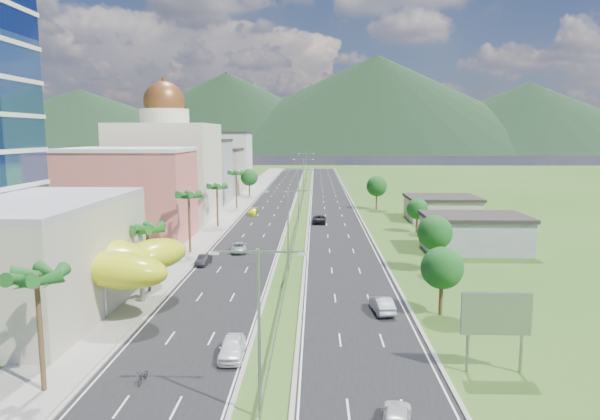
{
  "coord_description": "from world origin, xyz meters",
  "views": [
    {
      "loc": [
        3.48,
        -56.75,
        17.93
      ],
      "look_at": [
        1.24,
        19.61,
        7.0
      ],
      "focal_mm": 32.0,
      "sensor_mm": 36.0,
      "label": 1
    }
  ],
  "objects": [
    {
      "name": "palm_tree_b",
      "position": [
        -15.5,
        2.0,
        7.06
      ],
      "size": [
        3.6,
        3.6,
        8.1
      ],
      "color": "#47301C",
      "rests_on": "ground"
    },
    {
      "name": "pink_shophouse",
      "position": [
        -28.0,
        32.0,
        7.5
      ],
      "size": [
        20.0,
        15.0,
        15.0
      ],
      "primitive_type": "cube",
      "color": "#CF6054",
      "rests_on": "ground"
    },
    {
      "name": "road_left",
      "position": [
        -7.5,
        90.0,
        0.02
      ],
      "size": [
        11.0,
        260.0,
        0.04
      ],
      "primitive_type": "cube",
      "color": "black",
      "rests_on": "ground"
    },
    {
      "name": "palm_tree_e",
      "position": [
        -15.5,
        70.0,
        8.31
      ],
      "size": [
        3.6,
        3.6,
        9.4
      ],
      "color": "#47301C",
      "rests_on": "ground"
    },
    {
      "name": "domed_building",
      "position": [
        -28.0,
        55.0,
        11.35
      ],
      "size": [
        20.0,
        20.0,
        28.7
      ],
      "color": "beige",
      "rests_on": "ground"
    },
    {
      "name": "midrise_white",
      "position": [
        -27.0,
        125.0,
        9.0
      ],
      "size": [
        16.0,
        15.0,
        18.0
      ],
      "primitive_type": "cube",
      "color": "silver",
      "rests_on": "ground"
    },
    {
      "name": "sidewalk_left",
      "position": [
        -17.0,
        90.0,
        0.06
      ],
      "size": [
        7.0,
        260.0,
        0.12
      ],
      "primitive_type": "cube",
      "color": "gray",
      "rests_on": "ground"
    },
    {
      "name": "mountain_ridge",
      "position": [
        60.0,
        450.0,
        0.0
      ],
      "size": [
        860.0,
        140.0,
        90.0
      ],
      "primitive_type": null,
      "color": "black",
      "rests_on": "ground"
    },
    {
      "name": "car_silver_mid_left",
      "position": [
        -8.14,
        22.64,
        0.74
      ],
      "size": [
        2.82,
        5.25,
        1.4
      ],
      "primitive_type": "imported",
      "rotation": [
        0.0,
        0.0,
        0.1
      ],
      "color": "#9EA1A6",
      "rests_on": "road_left"
    },
    {
      "name": "leafy_tree_rb",
      "position": [
        19.0,
        12.0,
        5.18
      ],
      "size": [
        4.55,
        4.55,
        7.47
      ],
      "color": "#47301C",
      "rests_on": "ground"
    },
    {
      "name": "lime_canopy",
      "position": [
        -20.0,
        -4.0,
        4.99
      ],
      "size": [
        18.0,
        15.0,
        7.4
      ],
      "color": "#BCC713",
      "rests_on": "ground"
    },
    {
      "name": "palm_tree_d",
      "position": [
        -15.5,
        45.0,
        7.54
      ],
      "size": [
        3.6,
        3.6,
        8.6
      ],
      "color": "#47301C",
      "rests_on": "ground"
    },
    {
      "name": "median_guardrail",
      "position": [
        0.0,
        71.99,
        0.62
      ],
      "size": [
        0.1,
        216.06,
        0.76
      ],
      "color": "gray",
      "rests_on": "ground"
    },
    {
      "name": "shed_near",
      "position": [
        28.0,
        25.0,
        2.5
      ],
      "size": [
        15.0,
        10.0,
        5.0
      ],
      "primitive_type": "cube",
      "color": "gray",
      "rests_on": "ground"
    },
    {
      "name": "streetlight_median_c",
      "position": [
        0.0,
        50.0,
        6.75
      ],
      "size": [
        6.04,
        0.25,
        11.0
      ],
      "color": "gray",
      "rests_on": "ground"
    },
    {
      "name": "streetlight_median_b",
      "position": [
        0.0,
        10.0,
        6.75
      ],
      "size": [
        6.04,
        0.25,
        11.0
      ],
      "color": "gray",
      "rests_on": "ground"
    },
    {
      "name": "car_silver_right",
      "position": [
        10.23,
        -4.49,
        0.84
      ],
      "size": [
        2.32,
        5.05,
        1.6
      ],
      "primitive_type": "imported",
      "rotation": [
        0.0,
        0.0,
        3.27
      ],
      "color": "#9E9FA5",
      "rests_on": "road_right"
    },
    {
      "name": "car_dark_left",
      "position": [
        -11.95,
        14.74,
        0.71
      ],
      "size": [
        1.75,
        4.19,
        1.35
      ],
      "primitive_type": "imported",
      "rotation": [
        0.0,
        0.0,
        -0.08
      ],
      "color": "black",
      "rests_on": "road_left"
    },
    {
      "name": "shed_far",
      "position": [
        30.0,
        55.0,
        2.2
      ],
      "size": [
        14.0,
        12.0,
        4.4
      ],
      "primitive_type": "cube",
      "color": "#ACA38D",
      "rests_on": "ground"
    },
    {
      "name": "car_yellow_far_left",
      "position": [
        -10.5,
        60.72,
        0.74
      ],
      "size": [
        2.16,
        4.93,
        1.41
      ],
      "primitive_type": "imported",
      "rotation": [
        0.0,
        0.0,
        -0.04
      ],
      "color": "gold",
      "rests_on": "road_left"
    },
    {
      "name": "billboard",
      "position": [
        17.0,
        -18.0,
        4.42
      ],
      "size": [
        5.2,
        0.35,
        6.2
      ],
      "color": "gray",
      "rests_on": "ground"
    },
    {
      "name": "car_white_near_left",
      "position": [
        -3.2,
        -15.93,
        0.86
      ],
      "size": [
        2.1,
        4.89,
        1.64
      ],
      "primitive_type": "imported",
      "rotation": [
        0.0,
        0.0,
        0.03
      ],
      "color": "white",
      "rests_on": "road_left"
    },
    {
      "name": "streetlight_median_d",
      "position": [
        0.0,
        95.0,
        6.75
      ],
      "size": [
        6.04,
        0.25,
        11.0
      ],
      "color": "gray",
      "rests_on": "ground"
    },
    {
      "name": "streetlight_median_a",
      "position": [
        0.0,
        -25.0,
        6.75
      ],
      "size": [
        6.04,
        0.25,
        11.0
      ],
      "color": "gray",
      "rests_on": "ground"
    },
    {
      "name": "streetlight_median_e",
      "position": [
        0.0,
        140.0,
        6.75
      ],
      "size": [
        6.04,
        0.25,
        11.0
      ],
      "color": "gray",
      "rests_on": "ground"
    },
    {
      "name": "palm_tree_c",
      "position": [
        -15.5,
        22.0,
        8.5
      ],
      "size": [
        3.6,
        3.6,
        9.6
      ],
      "color": "#47301C",
      "rests_on": "ground"
    },
    {
      "name": "car_white_near_right",
      "position": [
        8.47,
        -26.27,
        0.82
      ],
      "size": [
        2.6,
        4.82,
        1.56
      ],
      "primitive_type": "imported",
      "rotation": [
        0.0,
        0.0,
        2.97
      ],
      "color": "silver",
      "rests_on": "road_right"
    },
    {
      "name": "car_dark_far_right",
      "position": [
        4.22,
        49.87,
        0.84
      ],
      "size": [
        2.85,
        5.87,
        1.61
      ],
      "primitive_type": "imported",
      "rotation": [
        0.0,
        0.0,
        3.11
      ],
      "color": "black",
      "rests_on": "road_right"
    },
    {
      "name": "leafy_tree_rd",
      "position": [
        18.0,
        70.0,
        5.58
      ],
      "size": [
        4.9,
        4.9,
        8.05
      ],
      "color": "#47301C",
      "rests_on": "ground"
    },
    {
      "name": "leafy_tree_lfar",
      "position": [
        -15.5,
        95.0,
        5.58
      ],
      "size": [
        4.9,
        4.9,
        8.05
      ],
      "color": "#47301C",
      "rests_on": "ground"
    },
    {
      "name": "road_right",
      "position": [
        7.5,
        90.0,
        0.02
      ],
      "size": [
        11.0,
        260.0,
        0.04
      ],
      "primitive_type": "cube",
      "color": "black",
      "rests_on": "ground"
    },
    {
      "name": "midrise_beige",
      "position": [
        -27.0,
        102.0,
        6.5
      ],
      "size": [
        16.0,
        15.0,
        13.0
      ],
      "primitive_type": "cube",
      "color": "#ACA38D",
      "rests_on": "ground"
    },
    {
      "name": "midrise_grey",
      "position": [
        -27.0,
        80.0,
        8.0
      ],
      "size": [
        16.0,
        15.0,
        16.0
      ],
      "primitive_type": "cube",
      "color": "gray",
      "rests_on": "ground"
    },
    {
      "name": "ground",
      "position": [
        0.0,
        0.0,
        0.0
      ],
      "size": [
        500.0,
        500.0,
        0.0
      ],
      "primitive_type": "plane",
      "color": "#2D5119",
      "rests_on": "ground"
    },
    {
      "name": "leafy_tree_ra",
      "position": [
        16.0,
        -5.0,
        4.78
      ],
      "size": [
        4.2,
        4.2,
        6.9
      ],
      "color": "#47301C",
      "rests_on": "ground"
    },
    {
      "name": "palm_tree_a",
      "position": [
        -15.5,
        -22.0,
        8.02
      ],
      "size": [
        3.6,
        3.6,
        9.1
      ],
      "color": "#47301C",
      "rests_on": "ground"
    },
    {
      "name": "motorcycle",
      "position": [
        -9.02,
        -20.42,
        0.61
      ],
      "size": [
        0.64,
        1.82,
        1.14
      ],
      "primitive_type": "imported",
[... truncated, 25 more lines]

